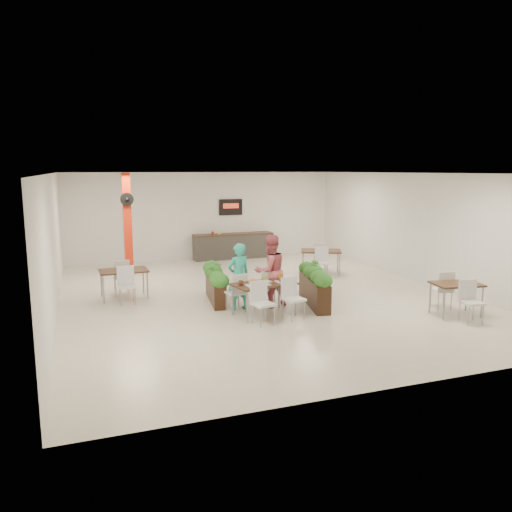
{
  "coord_description": "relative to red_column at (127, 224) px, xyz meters",
  "views": [
    {
      "loc": [
        -4.45,
        -12.02,
        3.29
      ],
      "look_at": [
        -0.18,
        -0.14,
        1.1
      ],
      "focal_mm": 35.0,
      "sensor_mm": 36.0,
      "label": 1
    }
  ],
  "objects": [
    {
      "name": "diner_woman",
      "position": [
        2.86,
        -4.83,
        -0.76
      ],
      "size": [
        0.97,
        0.82,
        1.76
      ],
      "primitive_type": "imported",
      "rotation": [
        0.0,
        0.0,
        3.35
      ],
      "color": "#DA616E",
      "rests_on": "ground"
    },
    {
      "name": "side_table_a",
      "position": [
        -0.41,
        -2.84,
        -1.01
      ],
      "size": [
        1.22,
        1.63,
        0.92
      ],
      "rotation": [
        0.0,
        0.0,
        0.03
      ],
      "color": "black",
      "rests_on": "ground"
    },
    {
      "name": "room_shell",
      "position": [
        3.0,
        -3.79,
        0.36
      ],
      "size": [
        10.1,
        12.1,
        3.22
      ],
      "color": "white",
      "rests_on": "ground"
    },
    {
      "name": "red_column",
      "position": [
        0.0,
        0.0,
        0.0
      ],
      "size": [
        0.4,
        0.41,
        3.2
      ],
      "color": "red",
      "rests_on": "ground"
    },
    {
      "name": "diner_man",
      "position": [
        2.06,
        -4.83,
        -0.84
      ],
      "size": [
        0.65,
        0.49,
        1.6
      ],
      "primitive_type": "imported",
      "rotation": [
        0.0,
        0.0,
        3.35
      ],
      "color": "#29B59C",
      "rests_on": "ground"
    },
    {
      "name": "planter_right",
      "position": [
        3.95,
        -5.04,
        -1.13
      ],
      "size": [
        0.78,
        2.07,
        1.11
      ],
      "rotation": [
        0.0,
        0.0,
        1.35
      ],
      "color": "black",
      "rests_on": "ground"
    },
    {
      "name": "side_table_b",
      "position": [
        5.82,
        -1.72,
        -1.01
      ],
      "size": [
        1.49,
        1.65,
        0.92
      ],
      "rotation": [
        0.0,
        0.0,
        -0.43
      ],
      "color": "black",
      "rests_on": "ground"
    },
    {
      "name": "planter_left",
      "position": [
        1.73,
        -3.94,
        -1.14
      ],
      "size": [
        0.59,
        1.87,
        0.98
      ],
      "rotation": [
        0.0,
        0.0,
        1.44
      ],
      "color": "black",
      "rests_on": "ground"
    },
    {
      "name": "side_table_c",
      "position": [
        6.57,
        -6.97,
        -1.03
      ],
      "size": [
        1.15,
        1.67,
        0.92
      ],
      "rotation": [
        0.0,
        0.0,
        -0.15
      ],
      "color": "black",
      "rests_on": "ground"
    },
    {
      "name": "main_table",
      "position": [
        2.45,
        -5.48,
        -1.01
      ],
      "size": [
        1.53,
        1.83,
        0.92
      ],
      "rotation": [
        0.0,
        0.0,
        0.2
      ],
      "color": "black",
      "rests_on": "ground"
    },
    {
      "name": "ground",
      "position": [
        3.0,
        -3.79,
        -1.64
      ],
      "size": [
        12.0,
        12.0,
        0.0
      ],
      "primitive_type": "plane",
      "color": "beige",
      "rests_on": "ground"
    },
    {
      "name": "service_counter",
      "position": [
        4.0,
        1.86,
        -1.15
      ],
      "size": [
        3.0,
        0.64,
        2.2
      ],
      "color": "#322E2C",
      "rests_on": "ground"
    }
  ]
}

